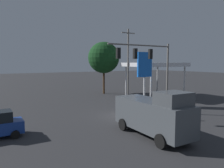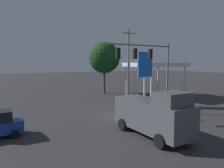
# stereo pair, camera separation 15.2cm
# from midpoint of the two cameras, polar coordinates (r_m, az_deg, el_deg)

# --- Properties ---
(ground_plane) EXTENTS (200.00, 200.00, 0.00)m
(ground_plane) POSITION_cam_midpoint_polar(r_m,az_deg,el_deg) (22.96, 2.83, -8.27)
(ground_plane) COLOR #2D2D30
(traffic_signal_assembly) EXTENTS (7.54, 0.43, 7.48)m
(traffic_signal_assembly) POSITION_cam_midpoint_polar(r_m,az_deg,el_deg) (22.21, 9.60, 5.70)
(traffic_signal_assembly) COLOR slate
(traffic_signal_assembly) RESTS_ON ground
(utility_pole) EXTENTS (2.40, 0.26, 10.55)m
(utility_pole) POSITION_cam_midpoint_polar(r_m,az_deg,el_deg) (33.61, 4.45, 5.72)
(utility_pole) COLOR slate
(utility_pole) RESTS_ON ground
(gas_station_canopy) EXTENTS (8.09, 7.18, 5.48)m
(gas_station_canopy) POSITION_cam_midpoint_polar(r_m,az_deg,el_deg) (35.13, 11.36, 4.86)
(gas_station_canopy) COLOR silver
(gas_station_canopy) RESTS_ON ground
(price_sign) EXTENTS (2.20, 0.27, 6.81)m
(price_sign) POSITION_cam_midpoint_polar(r_m,az_deg,el_deg) (27.66, 8.71, 4.33)
(price_sign) COLOR silver
(price_sign) RESTS_ON ground
(sedan_far) EXTENTS (4.46, 2.19, 1.93)m
(sedan_far) POSITION_cam_midpoint_polar(r_m,az_deg,el_deg) (27.17, 13.70, -4.19)
(sedan_far) COLOR silver
(sedan_far) RESTS_ON ground
(delivery_truck) EXTENTS (2.71, 6.86, 3.58)m
(delivery_truck) POSITION_cam_midpoint_polar(r_m,az_deg,el_deg) (16.63, 10.92, -7.76)
(delivery_truck) COLOR #474C51
(delivery_truck) RESTS_ON ground
(street_tree) EXTENTS (5.48, 5.48, 9.10)m
(street_tree) POSITION_cam_midpoint_polar(r_m,az_deg,el_deg) (38.39, -1.92, 6.89)
(street_tree) COLOR #4C331E
(street_tree) RESTS_ON ground
(fire_hydrant) EXTENTS (0.24, 0.24, 0.88)m
(fire_hydrant) POSITION_cam_midpoint_polar(r_m,az_deg,el_deg) (22.33, 20.10, -7.85)
(fire_hydrant) COLOR gold
(fire_hydrant) RESTS_ON ground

